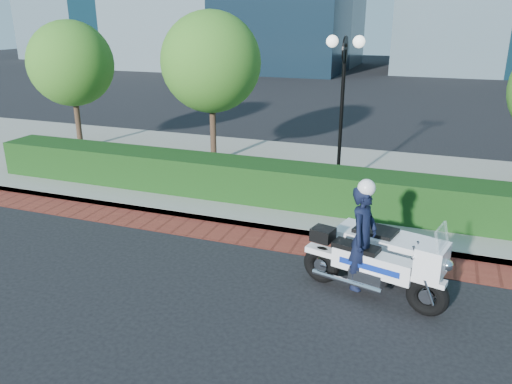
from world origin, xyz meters
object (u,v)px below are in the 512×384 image
(lamppost, at_px, (343,90))
(tree_a, at_px, (71,64))
(tree_b, at_px, (211,62))
(police_motorcycle, at_px, (375,250))

(lamppost, bearing_deg, tree_a, 172.59)
(tree_b, distance_m, police_motorcycle, 9.22)
(lamppost, distance_m, tree_a, 10.09)
(lamppost, relative_size, tree_a, 0.92)
(tree_a, height_order, tree_b, tree_b)
(tree_a, bearing_deg, tree_b, 0.00)
(lamppost, distance_m, police_motorcycle, 5.71)
(police_motorcycle, bearing_deg, tree_b, 148.58)
(lamppost, xyz_separation_m, tree_a, (-10.00, 1.30, 0.26))
(tree_a, xyz_separation_m, police_motorcycle, (11.70, -6.28, -2.47))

